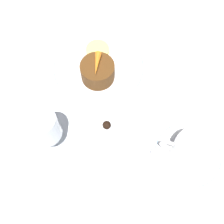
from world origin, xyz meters
The scene contains 11 objects.
ground_plane centered at (0.00, 0.00, 0.00)m, with size 3.00×3.00×0.00m, color white.
dinner_plate centered at (0.00, -0.03, 0.01)m, with size 0.24×0.24×0.01m.
saucer centered at (-0.24, 0.14, 0.01)m, with size 0.15×0.15×0.01m.
coffee_cup centered at (-0.24, 0.14, 0.04)m, with size 0.11×0.08×0.06m.
spoon centered at (-0.19, 0.13, 0.01)m, with size 0.08×0.08×0.00m.
wine_glass centered at (0.05, 0.18, 0.08)m, with size 0.06×0.06×0.12m.
fork centered at (0.17, 0.00, 0.00)m, with size 0.02×0.19×0.01m.
dessert_cake centered at (-0.01, 0.00, 0.04)m, with size 0.08×0.08×0.05m.
carrot_garnish centered at (-0.01, 0.00, 0.07)m, with size 0.02×0.06×0.02m.
pineapple_slice centered at (0.01, -0.07, 0.02)m, with size 0.06×0.06×0.01m.
chocolate_truffle centered at (-0.06, 0.11, 0.01)m, with size 0.02×0.02×0.02m.
Camera 1 is at (-0.12, 0.32, 0.55)m, focal length 42.00 mm.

